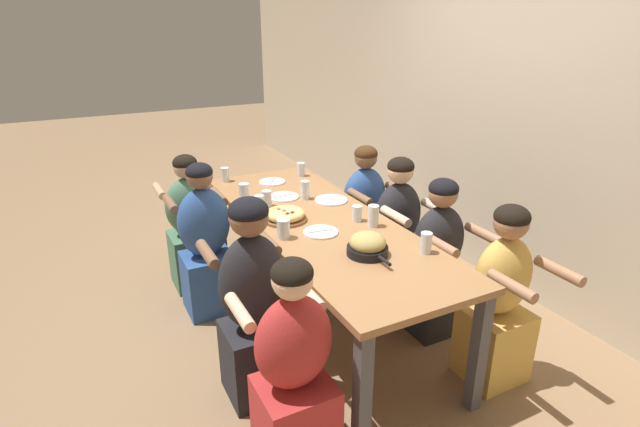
% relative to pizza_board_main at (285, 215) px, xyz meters
% --- Properties ---
extents(ground_plane, '(18.00, 18.00, 0.00)m').
position_rel_pizza_board_main_xyz_m(ground_plane, '(0.11, 0.20, -0.79)').
color(ground_plane, '#896B4C').
rests_on(ground_plane, ground).
extents(restaurant_back_panel, '(10.00, 0.06, 3.20)m').
position_rel_pizza_board_main_xyz_m(restaurant_back_panel, '(0.11, 1.78, 0.81)').
color(restaurant_back_panel, beige).
rests_on(restaurant_back_panel, ground).
extents(dining_table, '(2.36, 0.83, 0.76)m').
position_rel_pizza_board_main_xyz_m(dining_table, '(0.11, 0.20, -0.11)').
color(dining_table, '#996B42').
rests_on(dining_table, ground).
extents(pizza_board_main, '(0.28, 0.28, 0.07)m').
position_rel_pizza_board_main_xyz_m(pizza_board_main, '(0.00, 0.00, 0.00)').
color(pizza_board_main, brown).
rests_on(pizza_board_main, dining_table).
extents(skillet_bowl, '(0.34, 0.23, 0.13)m').
position_rel_pizza_board_main_xyz_m(skillet_bowl, '(0.67, 0.21, 0.02)').
color(skillet_bowl, black).
rests_on(skillet_bowl, dining_table).
extents(empty_plate_a, '(0.24, 0.24, 0.02)m').
position_rel_pizza_board_main_xyz_m(empty_plate_a, '(-0.18, 0.44, -0.03)').
color(empty_plate_a, white).
rests_on(empty_plate_a, dining_table).
extents(empty_plate_b, '(0.21, 0.21, 0.02)m').
position_rel_pizza_board_main_xyz_m(empty_plate_b, '(0.29, 0.11, -0.03)').
color(empty_plate_b, white).
rests_on(empty_plate_b, dining_table).
extents(empty_plate_c, '(0.22, 0.22, 0.02)m').
position_rel_pizza_board_main_xyz_m(empty_plate_c, '(-0.40, 0.16, -0.03)').
color(empty_plate_c, white).
rests_on(empty_plate_c, dining_table).
extents(empty_plate_d, '(0.21, 0.21, 0.02)m').
position_rel_pizza_board_main_xyz_m(empty_plate_d, '(-0.77, 0.22, -0.03)').
color(empty_plate_d, white).
rests_on(empty_plate_d, dining_table).
extents(drinking_glass_a, '(0.07, 0.07, 0.11)m').
position_rel_pizza_board_main_xyz_m(drinking_glass_a, '(-0.29, -0.01, 0.02)').
color(drinking_glass_a, silver).
rests_on(drinking_glass_a, dining_table).
extents(drinking_glass_b, '(0.07, 0.07, 0.11)m').
position_rel_pizza_board_main_xyz_m(drinking_glass_b, '(-0.97, -0.10, 0.02)').
color(drinking_glass_b, silver).
rests_on(drinking_glass_b, dining_table).
extents(drinking_glass_c, '(0.07, 0.07, 0.12)m').
position_rel_pizza_board_main_xyz_m(drinking_glass_c, '(-0.48, -0.11, 0.02)').
color(drinking_glass_c, silver).
rests_on(drinking_glass_c, dining_table).
extents(drinking_glass_d, '(0.06, 0.06, 0.12)m').
position_rel_pizza_board_main_xyz_m(drinking_glass_d, '(0.80, 0.51, 0.02)').
color(drinking_glass_d, silver).
rests_on(drinking_glass_d, dining_table).
extents(drinking_glass_e, '(0.06, 0.06, 0.12)m').
position_rel_pizza_board_main_xyz_m(drinking_glass_e, '(-0.20, -0.10, 0.02)').
color(drinking_glass_e, silver).
rests_on(drinking_glass_e, dining_table).
extents(drinking_glass_f, '(0.06, 0.06, 0.10)m').
position_rel_pizza_board_main_xyz_m(drinking_glass_f, '(0.22, 0.41, 0.01)').
color(drinking_glass_f, silver).
rests_on(drinking_glass_f, dining_table).
extents(drinking_glass_g, '(0.08, 0.08, 0.12)m').
position_rel_pizza_board_main_xyz_m(drinking_glass_g, '(0.25, -0.12, 0.02)').
color(drinking_glass_g, silver).
rests_on(drinking_glass_g, dining_table).
extents(drinking_glass_h, '(0.07, 0.07, 0.14)m').
position_rel_pizza_board_main_xyz_m(drinking_glass_h, '(0.34, 0.45, 0.03)').
color(drinking_glass_h, silver).
rests_on(drinking_glass_h, dining_table).
extents(drinking_glass_i, '(0.07, 0.07, 0.11)m').
position_rel_pizza_board_main_xyz_m(drinking_glass_i, '(-0.83, 0.50, 0.02)').
color(drinking_glass_i, silver).
rests_on(drinking_glass_i, dining_table).
extents(drinking_glass_j, '(0.07, 0.07, 0.14)m').
position_rel_pizza_board_main_xyz_m(drinking_glass_j, '(-0.31, 0.29, 0.02)').
color(drinking_glass_j, silver).
rests_on(drinking_glass_j, dining_table).
extents(diner_far_center, '(0.51, 0.40, 1.10)m').
position_rel_pizza_board_main_xyz_m(diner_far_center, '(0.09, 0.83, -0.29)').
color(diner_far_center, '#232328').
rests_on(diner_far_center, ground).
extents(diner_near_midright, '(0.51, 0.40, 1.17)m').
position_rel_pizza_board_main_xyz_m(diner_near_midright, '(0.57, -0.44, -0.25)').
color(diner_near_midright, '#232328').
rests_on(diner_near_midright, ground).
extents(diner_far_right, '(0.51, 0.40, 1.08)m').
position_rel_pizza_board_main_xyz_m(diner_far_right, '(1.08, 0.83, -0.30)').
color(diner_far_right, gold).
rests_on(diner_far_right, ground).
extents(diner_far_midright, '(0.51, 0.40, 1.07)m').
position_rel_pizza_board_main_xyz_m(diner_far_midright, '(0.54, 0.83, -0.31)').
color(diner_far_midright, '#232328').
rests_on(diner_far_midright, ground).
extents(diner_far_midleft, '(0.51, 0.40, 1.08)m').
position_rel_pizza_board_main_xyz_m(diner_far_midleft, '(-0.36, 0.83, -0.31)').
color(diner_far_midleft, '#2D5193').
rests_on(diner_far_midleft, ground).
extents(diner_near_right, '(0.51, 0.40, 1.07)m').
position_rel_pizza_board_main_xyz_m(diner_near_right, '(1.09, -0.44, -0.31)').
color(diner_near_right, '#B22D2D').
rests_on(diner_near_right, ground).
extents(diner_near_midleft, '(0.51, 0.40, 1.10)m').
position_rel_pizza_board_main_xyz_m(diner_near_midleft, '(-0.39, -0.44, -0.30)').
color(diner_near_midleft, '#2D5193').
rests_on(diner_near_midleft, ground).
extents(diner_near_left, '(0.51, 0.40, 1.06)m').
position_rel_pizza_board_main_xyz_m(diner_near_left, '(-0.82, -0.44, -0.32)').
color(diner_near_left, '#477556').
rests_on(diner_near_left, ground).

